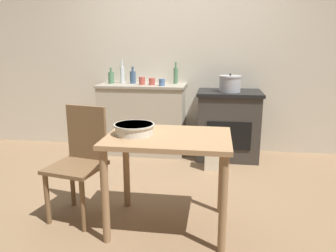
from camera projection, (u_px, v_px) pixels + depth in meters
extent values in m
plane|color=#896B4C|center=(162.00, 196.00, 3.11)|extent=(14.00, 14.00, 0.00)
cube|color=beige|center=(181.00, 54.00, 4.33)|extent=(8.00, 0.07, 2.55)
cube|color=#B2A893|center=(143.00, 120.00, 4.31)|extent=(1.08, 0.51, 0.88)
cube|color=gray|center=(142.00, 85.00, 4.21)|extent=(1.11, 0.54, 0.03)
cube|color=#38332D|center=(228.00, 126.00, 4.13)|extent=(0.74, 0.59, 0.80)
cube|color=black|center=(230.00, 93.00, 4.03)|extent=(0.78, 0.63, 0.04)
cube|color=black|center=(229.00, 136.00, 3.85)|extent=(0.52, 0.01, 0.34)
cube|color=#A87F56|center=(168.00, 138.00, 2.42)|extent=(0.92, 0.66, 0.03)
cylinder|color=#97724E|center=(105.00, 197.00, 2.30)|extent=(0.06, 0.06, 0.71)
cylinder|color=#97724E|center=(223.00, 205.00, 2.18)|extent=(0.06, 0.06, 0.71)
cylinder|color=#97724E|center=(126.00, 168.00, 2.84)|extent=(0.06, 0.06, 0.71)
cylinder|color=#97724E|center=(222.00, 173.00, 2.72)|extent=(0.06, 0.06, 0.71)
cube|color=brown|center=(75.00, 167.00, 2.62)|extent=(0.47, 0.47, 0.03)
cube|color=brown|center=(87.00, 132.00, 2.73)|extent=(0.36, 0.10, 0.45)
cylinder|color=brown|center=(47.00, 199.00, 2.58)|extent=(0.04, 0.04, 0.42)
cylinder|color=brown|center=(83.00, 206.00, 2.47)|extent=(0.04, 0.04, 0.42)
cylinder|color=brown|center=(72.00, 183.00, 2.88)|extent=(0.04, 0.04, 0.42)
cylinder|color=brown|center=(105.00, 188.00, 2.77)|extent=(0.04, 0.04, 0.42)
cube|color=beige|center=(215.00, 153.00, 3.73)|extent=(0.23, 0.16, 0.39)
cylinder|color=#A8A8AD|center=(230.00, 85.00, 3.94)|extent=(0.25, 0.25, 0.18)
cylinder|color=#A8A8AD|center=(230.00, 76.00, 3.92)|extent=(0.27, 0.27, 0.02)
sphere|color=black|center=(230.00, 75.00, 3.91)|extent=(0.02, 0.02, 0.02)
cylinder|color=silver|center=(134.00, 129.00, 2.44)|extent=(0.28, 0.28, 0.08)
cylinder|color=beige|center=(134.00, 125.00, 2.43)|extent=(0.30, 0.30, 0.01)
cylinder|color=silver|center=(122.00, 75.00, 4.30)|extent=(0.06, 0.06, 0.22)
cylinder|color=silver|center=(122.00, 63.00, 4.26)|extent=(0.02, 0.02, 0.08)
cylinder|color=#517F5B|center=(176.00, 76.00, 4.26)|extent=(0.06, 0.06, 0.20)
cylinder|color=#517F5B|center=(176.00, 65.00, 4.22)|extent=(0.02, 0.02, 0.08)
cylinder|color=#517F5B|center=(111.00, 78.00, 4.29)|extent=(0.08, 0.08, 0.15)
cylinder|color=#517F5B|center=(111.00, 70.00, 4.27)|extent=(0.03, 0.03, 0.06)
cylinder|color=#3D5675|center=(133.00, 77.00, 4.28)|extent=(0.08, 0.08, 0.16)
cylinder|color=#3D5675|center=(133.00, 69.00, 4.25)|extent=(0.03, 0.03, 0.06)
cylinder|color=#4C6B99|center=(162.00, 82.00, 4.04)|extent=(0.08, 0.08, 0.09)
cylinder|color=#B74C42|center=(142.00, 81.00, 4.14)|extent=(0.08, 0.08, 0.10)
cylinder|color=#B74C42|center=(152.00, 82.00, 4.12)|extent=(0.08, 0.08, 0.09)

